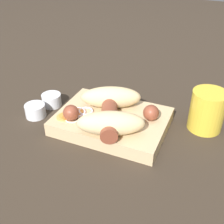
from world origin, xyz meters
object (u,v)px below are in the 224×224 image
object	(u,v)px
drink_glass	(207,111)
food_tray	(112,121)
bread_roll	(111,109)
condiment_cup_far	(36,111)
condiment_cup_near	(52,101)
sausage	(111,113)

from	to	relation	value
drink_glass	food_tray	bearing A→B (deg)	22.76
bread_roll	condiment_cup_far	world-z (taller)	bread_roll
condiment_cup_near	drink_glass	distance (m)	0.38
food_tray	sausage	xyz separation A→B (m)	(-0.00, 0.01, 0.03)
food_tray	drink_glass	world-z (taller)	drink_glass
bread_roll	condiment_cup_far	xyz separation A→B (m)	(0.19, 0.02, -0.04)
food_tray	condiment_cup_near	xyz separation A→B (m)	(0.18, -0.03, -0.00)
condiment_cup_near	condiment_cup_far	distance (m)	0.06
sausage	drink_glass	distance (m)	0.22
sausage	drink_glass	world-z (taller)	drink_glass
food_tray	bread_roll	size ratio (longest dim) A/B	1.25
bread_roll	food_tray	bearing A→B (deg)	-77.53
bread_roll	drink_glass	distance (m)	0.22
sausage	food_tray	bearing A→B (deg)	-75.13
bread_roll	condiment_cup_far	size ratio (longest dim) A/B	4.00
sausage	drink_glass	bearing A→B (deg)	-153.26
bread_roll	condiment_cup_near	distance (m)	0.19
drink_glass	condiment_cup_far	bearing A→B (deg)	16.50
condiment_cup_far	drink_glass	distance (m)	0.41
bread_roll	drink_glass	bearing A→B (deg)	-153.73
bread_roll	sausage	world-z (taller)	bread_roll
bread_roll	condiment_cup_far	distance (m)	0.20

